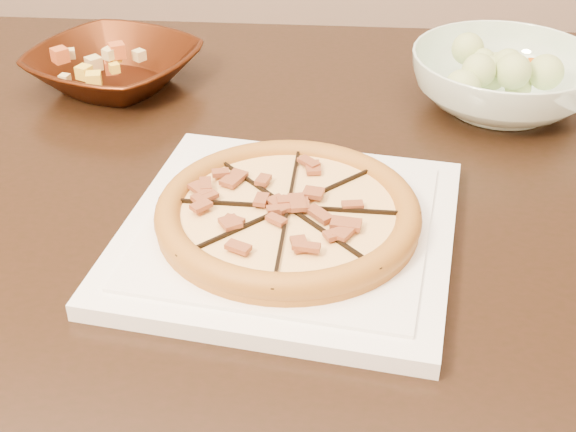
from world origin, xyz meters
The scene contains 7 objects.
dining_table centered at (0.13, 0.03, 0.65)m, with size 1.50×1.03×0.75m.
plate centered at (0.24, -0.10, 0.76)m, with size 0.35×0.35×0.02m.
pizza centered at (0.24, -0.10, 0.78)m, with size 0.27×0.27×0.03m.
bronze_bowl centered at (-0.05, 0.23, 0.78)m, with size 0.22×0.22×0.05m, color #4E220E.
mixed_dish centered at (-0.05, 0.23, 0.82)m, with size 0.08×0.11×0.03m.
salad_bowl centered at (0.47, 0.24, 0.79)m, with size 0.24×0.24×0.08m, color white.
salad centered at (0.47, 0.24, 0.84)m, with size 0.09×0.11×0.04m.
Camera 1 is at (0.34, -0.76, 1.23)m, focal length 50.00 mm.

